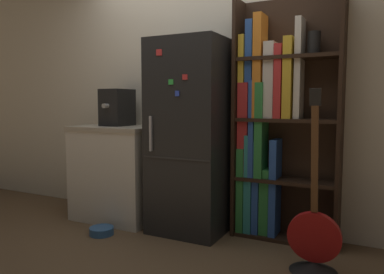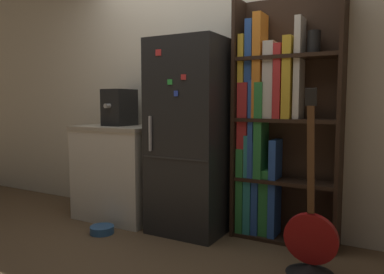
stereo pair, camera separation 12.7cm
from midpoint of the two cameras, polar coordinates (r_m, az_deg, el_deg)
ground_plane at (r=3.40m, az=-0.37°, el=-14.72°), size 16.00×16.00×0.00m
wall_back at (r=3.62m, az=3.35°, el=7.43°), size 8.00×0.05×2.60m
refrigerator at (r=3.35m, az=0.94°, el=0.02°), size 0.65×0.61×1.71m
bookshelf at (r=3.24m, az=13.38°, el=1.66°), size 0.87×0.28×2.03m
kitchen_counter at (r=3.85m, az=-9.85°, el=-5.23°), size 0.84×0.61×0.93m
espresso_machine at (r=3.83m, az=-10.06°, el=4.46°), size 0.24×0.36×0.36m
guitar at (r=2.79m, az=18.90°, el=-15.79°), size 0.36×0.33×1.25m
pet_bowl at (r=3.51m, az=-12.52°, el=-13.56°), size 0.21×0.21×0.07m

